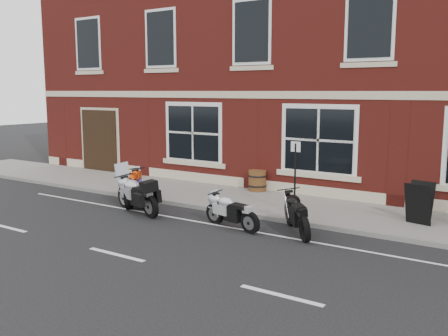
# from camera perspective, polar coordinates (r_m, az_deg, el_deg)

# --- Properties ---
(ground) EXTENTS (80.00, 80.00, 0.00)m
(ground) POSITION_cam_1_polar(r_m,az_deg,el_deg) (13.45, -3.01, -6.43)
(ground) COLOR black
(ground) RESTS_ON ground
(sidewalk) EXTENTS (30.00, 3.00, 0.12)m
(sidewalk) POSITION_cam_1_polar(r_m,az_deg,el_deg) (15.88, 3.42, -3.84)
(sidewalk) COLOR slate
(sidewalk) RESTS_ON ground
(kerb) EXTENTS (30.00, 0.16, 0.12)m
(kerb) POSITION_cam_1_polar(r_m,az_deg,el_deg) (14.57, 0.31, -4.98)
(kerb) COLOR slate
(kerb) RESTS_ON ground
(pub_building) EXTENTS (24.00, 12.00, 12.00)m
(pub_building) POSITION_cam_1_polar(r_m,az_deg,el_deg) (22.45, 13.49, 14.89)
(pub_building) COLOR maroon
(pub_building) RESTS_ON ground
(moto_touring_silver) EXTENTS (2.09, 0.83, 1.42)m
(moto_touring_silver) POSITION_cam_1_polar(r_m,az_deg,el_deg) (14.80, -9.91, -2.84)
(moto_touring_silver) COLOR black
(moto_touring_silver) RESTS_ON ground
(moto_sport_red) EXTENTS (1.23, 1.90, 0.96)m
(moto_sport_red) POSITION_cam_1_polar(r_m,az_deg,el_deg) (15.96, -10.13, -2.09)
(moto_sport_red) COLOR black
(moto_sport_red) RESTS_ON ground
(moto_sport_black) EXTENTS (1.80, 0.75, 0.84)m
(moto_sport_black) POSITION_cam_1_polar(r_m,az_deg,el_deg) (15.82, -10.27, -2.44)
(moto_sport_black) COLOR black
(moto_sport_black) RESTS_ON ground
(moto_sport_silver) EXTENTS (1.83, 0.51, 0.83)m
(moto_sport_silver) POSITION_cam_1_polar(r_m,az_deg,el_deg) (12.95, 0.88, -4.84)
(moto_sport_silver) COLOR black
(moto_sport_silver) RESTS_ON ground
(moto_naked_black) EXTENTS (1.43, 1.70, 0.94)m
(moto_naked_black) POSITION_cam_1_polar(r_m,az_deg,el_deg) (12.66, 8.43, -4.96)
(moto_naked_black) COLOR black
(moto_naked_black) RESTS_ON ground
(a_board_sign) EXTENTS (0.73, 0.56, 1.09)m
(a_board_sign) POSITION_cam_1_polar(r_m,az_deg,el_deg) (13.89, 21.41, -3.73)
(a_board_sign) COLOR black
(a_board_sign) RESTS_ON sidewalk
(barrel_planter) EXTENTS (0.64, 0.64, 0.71)m
(barrel_planter) POSITION_cam_1_polar(r_m,az_deg,el_deg) (17.20, 3.83, -1.44)
(barrel_planter) COLOR #4A3213
(barrel_planter) RESTS_ON sidewalk
(parking_sign) EXTENTS (0.29, 0.05, 2.03)m
(parking_sign) POSITION_cam_1_polar(r_m,az_deg,el_deg) (14.01, 8.13, -0.47)
(parking_sign) COLOR black
(parking_sign) RESTS_ON sidewalk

